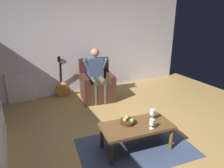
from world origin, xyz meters
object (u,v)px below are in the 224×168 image
Objects in this scene: armchair at (97,86)px; wine_glass_near at (152,123)px; coffee_table at (137,128)px; person_seated at (97,73)px; fruit_bowl at (128,121)px; wine_glass_far at (152,113)px; guitar at (63,88)px.

armchair is 6.42× the size of wine_glass_near.
coffee_table is 0.28m from wine_glass_near.
person_seated reaches higher than fruit_bowl.
wine_glass_far is at bearing 169.17° from fruit_bowl.
guitar is (0.51, -2.64, -0.14)m from coffee_table.
wine_glass_near is 0.28m from wine_glass_far.
guitar is (0.72, -0.57, -0.45)m from person_seated.
fruit_bowl is at bearing -47.61° from coffee_table.
wine_glass_near is at bearing 96.80° from person_seated.
wine_glass_far is at bearing 101.22° from armchair.
person_seated is 1.22× the size of guitar.
guitar reaches higher than fruit_bowl.
coffee_table is 0.17m from fruit_bowl.
coffee_table is at bearing 92.78° from armchair.
wine_glass_near is at bearing 126.75° from coffee_table.
guitar is at bearing -72.62° from wine_glass_far.
wine_glass_far is at bearing 107.38° from guitar.
person_seated is 2.26m from wine_glass_near.
coffee_table is at bearing 132.39° from fruit_bowl.
armchair reaches higher than wine_glass_far.
armchair is 2.30m from wine_glass_near.
armchair is at bearing -87.45° from wine_glass_far.
person_seated is 8.15× the size of wine_glass_near.
armchair is at bearing -90.00° from person_seated.
wine_glass_near is (-0.65, 2.82, 0.29)m from guitar.
guitar is at bearing -27.65° from armchair.
fruit_bowl is (0.32, 2.00, 0.12)m from armchair.
person_seated reaches higher than armchair.
guitar is 4.28× the size of fruit_bowl.
wine_glass_far reaches higher than coffee_table.
wine_glass_near is 0.64× the size of fruit_bowl.
wine_glass_near is 0.38m from fruit_bowl.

